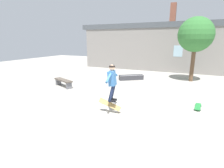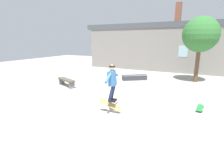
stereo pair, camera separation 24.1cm
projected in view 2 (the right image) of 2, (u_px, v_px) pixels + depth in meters
The scene contains 8 objects.
ground_plane at pixel (121, 112), 6.63m from camera, with size 40.00×40.00×0.00m, color #A39E93.
building_backdrop at pixel (169, 46), 14.60m from camera, with size 15.97×0.52×5.53m.
tree_right at pixel (201, 35), 10.79m from camera, with size 2.18×2.18×4.10m.
park_bench at pixel (66, 81), 10.30m from camera, with size 1.55×0.92×0.44m.
skate_ledge at pixel (135, 77), 11.99m from camera, with size 1.60×1.34×0.35m.
skater at pixel (112, 80), 6.29m from camera, with size 0.34×1.33×1.36m.
skateboard_flipping at pixel (110, 104), 6.53m from camera, with size 0.85×0.30×0.47m.
skateboard_resting at pixel (200, 108), 6.88m from camera, with size 0.28×0.84×0.08m.
Camera 2 is at (2.51, -5.65, 2.64)m, focal length 28.00 mm.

